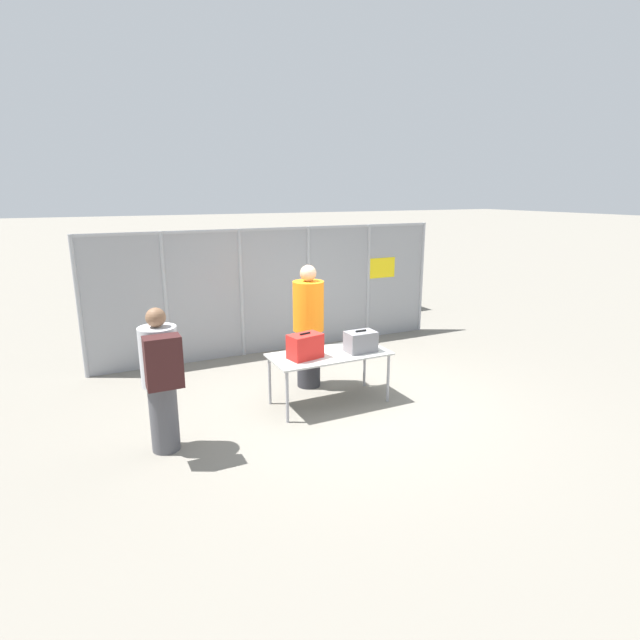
% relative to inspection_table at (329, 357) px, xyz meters
% --- Properties ---
extents(ground_plane, '(120.00, 120.00, 0.00)m').
position_rel_inspection_table_xyz_m(ground_plane, '(0.21, -0.01, -0.67)').
color(ground_plane, slate).
extents(fence_section, '(6.59, 0.07, 2.27)m').
position_rel_inspection_table_xyz_m(fence_section, '(0.23, 2.58, 0.51)').
color(fence_section, '#9EA0A5').
rests_on(fence_section, ground_plane).
extents(inspection_table, '(1.65, 0.77, 0.73)m').
position_rel_inspection_table_xyz_m(inspection_table, '(0.00, 0.00, 0.00)').
color(inspection_table, '#B2B2AD').
rests_on(inspection_table, ground_plane).
extents(suitcase_red, '(0.49, 0.35, 0.35)m').
position_rel_inspection_table_xyz_m(suitcase_red, '(-0.38, -0.03, 0.22)').
color(suitcase_red, red).
rests_on(suitcase_red, inspection_table).
extents(suitcase_grey, '(0.42, 0.28, 0.31)m').
position_rel_inspection_table_xyz_m(suitcase_grey, '(0.43, -0.11, 0.20)').
color(suitcase_grey, slate).
rests_on(suitcase_grey, inspection_table).
extents(traveler_hooded, '(0.42, 0.65, 1.68)m').
position_rel_inspection_table_xyz_m(traveler_hooded, '(-2.29, -0.41, 0.25)').
color(traveler_hooded, '#4C4C51').
rests_on(traveler_hooded, ground_plane).
extents(security_worker_near, '(0.46, 0.46, 1.86)m').
position_rel_inspection_table_xyz_m(security_worker_near, '(0.01, 0.71, 0.29)').
color(security_worker_near, '#2D2D33').
rests_on(security_worker_near, ground_plane).
extents(utility_trailer, '(4.37, 2.14, 0.71)m').
position_rel_inspection_table_xyz_m(utility_trailer, '(2.89, 4.74, -0.25)').
color(utility_trailer, silver).
rests_on(utility_trailer, ground_plane).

